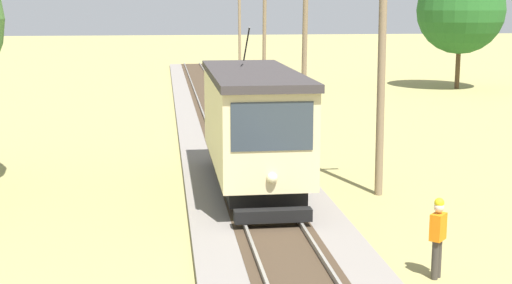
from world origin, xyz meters
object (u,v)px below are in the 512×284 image
Objects in this scene: utility_pole_near_tram at (381,69)px; track_worker at (438,234)px; utility_pole_distant at (240,26)px; tree_left_far at (461,10)px; utility_pole_far at (264,27)px; red_tram at (253,123)px; utility_pole_mid at (305,37)px.

track_worker is at bearing -96.58° from utility_pole_near_tram.
tree_left_far is (13.76, -13.88, 1.46)m from utility_pole_distant.
utility_pole_far is at bearing 132.92° from track_worker.
red_tram is 4.79× the size of track_worker.
utility_pole_distant is 4.30× the size of track_worker.
utility_pole_mid is 1.10× the size of utility_pole_distant.
utility_pole_near_tram is 40.63m from utility_pole_distant.
utility_pole_far reaches higher than tree_left_far.
tree_left_far is at bearing 47.09° from utility_pole_mid.
utility_pole_mid is 1.01× the size of tree_left_far.
red_tram is at bearing -108.71° from utility_pole_mid.
utility_pole_near_tram reaches higher than track_worker.
utility_pole_mid is 28.69m from utility_pole_distant.
utility_pole_far is 15.27m from utility_pole_distant.
red_tram is 12.11m from utility_pole_mid.
utility_pole_distant is (0.00, 15.27, -0.41)m from utility_pole_far.
tree_left_far is (17.59, 26.10, 3.20)m from red_tram.
red_tram is 1.01× the size of utility_pole_mid.
utility_pole_far is (0.00, 25.37, 0.46)m from utility_pole_near_tram.
red_tram is 1.01× the size of utility_pole_far.
red_tram is at bearing 170.36° from utility_pole_near_tram.
utility_pole_near_tram is 11.95m from utility_pole_mid.
utility_pole_mid reaches higher than red_tram.
tree_left_far is at bearing -45.24° from utility_pole_distant.
tree_left_far is (13.76, 26.75, 1.52)m from utility_pole_near_tram.
utility_pole_distant is at bearing 133.38° from track_worker.
utility_pole_far is at bearing 90.00° from utility_pole_near_tram.
track_worker is (3.02, -7.60, -1.21)m from red_tram.
track_worker is (-0.80, -47.58, -2.95)m from utility_pole_distant.
utility_pole_mid is at bearing -90.00° from utility_pole_distant.
track_worker is (-0.80, -32.31, -3.35)m from utility_pole_far.
red_tram is 4.23m from utility_pole_near_tram.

